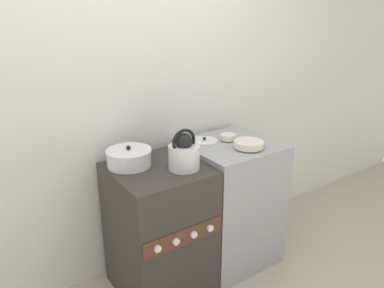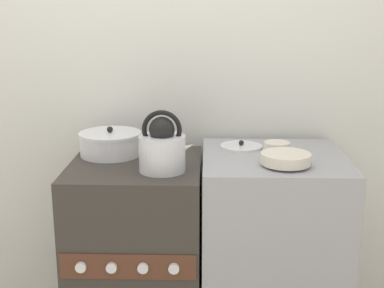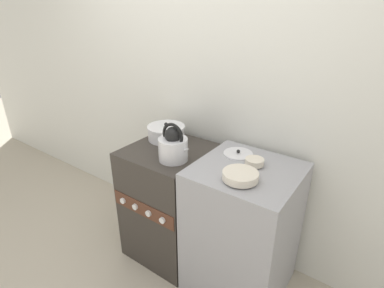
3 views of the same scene
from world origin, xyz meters
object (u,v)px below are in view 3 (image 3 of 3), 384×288
Objects in this scene: small_ceramic_bowl at (255,162)px; kettle at (173,146)px; loose_pot_lid at (238,154)px; enamel_bowl at (240,176)px; cooking_pot at (166,132)px; stove at (171,202)px.

kettle is at bearing -160.58° from small_ceramic_bowl.
loose_pot_lid is (-0.15, 0.08, -0.02)m from small_ceramic_bowl.
small_ceramic_bowl is at bearing 19.42° from kettle.
loose_pot_lid is (-0.16, 0.29, -0.03)m from enamel_bowl.
loose_pot_lid is at bearing 36.79° from kettle.
small_ceramic_bowl is at bearing -4.65° from cooking_pot.
small_ceramic_bowl is at bearing 6.30° from stove.
small_ceramic_bowl is (-0.01, 0.21, -0.00)m from enamel_bowl.
kettle reaches higher than loose_pot_lid.
kettle reaches higher than enamel_bowl.
stove is at bearing -162.36° from loose_pot_lid.
enamel_bowl is (0.77, -0.27, 0.01)m from cooking_pot.
stove is 3.50× the size of kettle.
kettle is 0.53m from small_ceramic_bowl.
cooking_pot is 0.82m from enamel_bowl.
small_ceramic_bowl reaches higher than stove.
kettle is 0.36m from cooking_pot.
kettle is at bearing -143.21° from loose_pot_lid.
stove is 0.84m from enamel_bowl.
enamel_bowl is 1.77× the size of small_ceramic_bowl.
cooking_pot reaches higher than small_ceramic_bowl.
enamel_bowl is at bearing -87.27° from small_ceramic_bowl.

